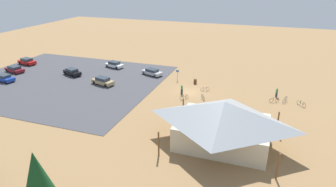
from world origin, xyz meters
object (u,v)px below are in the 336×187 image
(bike_pavilion, at_px, (223,121))
(car_tan_aisle_side, at_px, (103,81))
(car_red_inner_stall, at_px, (27,61))
(visitor_crossing_yard, at_px, (182,89))
(bicycle_black_edge_north, at_px, (184,97))
(bicycle_red_by_bin, at_px, (248,115))
(car_silver_end_stall, at_px, (152,72))
(bicycle_green_near_sign, at_px, (301,104))
(lot_sign, at_px, (177,73))
(bicycle_yellow_front_row, at_px, (231,105))
(car_maroon_far_end, at_px, (15,69))
(visitor_at_bikes, at_px, (277,92))
(bicycle_blue_lone_east, at_px, (203,98))
(pine_far_east, at_px, (37,174))
(bicycle_silver_mid_cluster, at_px, (205,89))
(bicycle_white_yard_left, at_px, (285,100))
(car_white_second_row, at_px, (114,64))
(car_black_front_row, at_px, (72,72))
(car_blue_mid_lot, at_px, (4,78))
(trash_bin, at_px, (195,81))
(bicycle_orange_edge_south, at_px, (274,100))

(bike_pavilion, xyz_separation_m, car_tan_aisle_side, (25.14, -13.44, -2.43))
(car_red_inner_stall, height_order, visitor_crossing_yard, visitor_crossing_yard)
(bicycle_black_edge_north, relative_size, bicycle_red_by_bin, 0.99)
(bicycle_black_edge_north, bearing_deg, bike_pavilion, 125.24)
(car_silver_end_stall, bearing_deg, bicycle_green_near_sign, 167.32)
(lot_sign, height_order, car_tan_aisle_side, lot_sign)
(bike_pavilion, bearing_deg, bicycle_yellow_front_row, -88.60)
(bicycle_green_near_sign, bearing_deg, bike_pavilion, 56.20)
(bicycle_red_by_bin, height_order, car_maroon_far_end, car_maroon_far_end)
(bicycle_yellow_front_row, xyz_separation_m, visitor_at_bikes, (-6.76, -6.79, 0.52))
(lot_sign, bearing_deg, bicycle_blue_lone_east, 131.67)
(pine_far_east, height_order, bicycle_yellow_front_row, pine_far_east)
(lot_sign, xyz_separation_m, car_red_inner_stall, (36.77, 1.34, -0.63))
(bicycle_silver_mid_cluster, distance_m, bicycle_red_by_bin, 11.55)
(bicycle_yellow_front_row, relative_size, visitor_crossing_yard, 0.83)
(pine_far_east, distance_m, bicycle_red_by_bin, 30.17)
(bicycle_silver_mid_cluster, height_order, car_silver_end_stall, car_silver_end_stall)
(bicycle_white_yard_left, xyz_separation_m, visitor_crossing_yard, (17.25, 2.21, 0.51))
(bicycle_black_edge_north, distance_m, car_tan_aisle_side, 16.92)
(car_white_second_row, relative_size, car_black_front_row, 1.00)
(pine_far_east, xyz_separation_m, car_black_front_row, (21.61, -33.31, -3.86))
(bicycle_yellow_front_row, height_order, car_blue_mid_lot, car_blue_mid_lot)
(pine_far_east, relative_size, visitor_at_bikes, 4.02)
(trash_bin, bearing_deg, pine_far_east, 83.70)
(bicycle_red_by_bin, relative_size, bicycle_yellow_front_row, 1.02)
(bicycle_green_near_sign, height_order, car_silver_end_stall, car_silver_end_stall)
(bike_pavilion, height_order, pine_far_east, pine_far_east)
(pine_far_east, height_order, car_maroon_far_end, pine_far_east)
(bicycle_blue_lone_east, height_order, bicycle_orange_edge_south, bicycle_orange_edge_south)
(bicycle_silver_mid_cluster, height_order, visitor_at_bikes, visitor_at_bikes)
(visitor_at_bikes, bearing_deg, bicycle_yellow_front_row, 45.13)
(bicycle_white_yard_left, relative_size, car_white_second_row, 0.37)
(pine_far_east, bearing_deg, bicycle_red_by_bin, -120.37)
(bicycle_orange_edge_south, bearing_deg, car_silver_end_stall, -14.44)
(bicycle_black_edge_north, bearing_deg, visitor_crossing_yard, -63.48)
(bicycle_blue_lone_east, relative_size, bicycle_black_edge_north, 1.07)
(visitor_at_bikes, bearing_deg, bike_pavilion, 70.13)
(lot_sign, xyz_separation_m, bicycle_red_by_bin, (-14.90, 12.04, -1.05))
(pine_far_east, bearing_deg, bicycle_white_yard_left, -121.50)
(bicycle_silver_mid_cluster, xyz_separation_m, bicycle_yellow_front_row, (-5.53, 5.48, -0.00))
(car_black_front_row, bearing_deg, car_maroon_far_end, 10.09)
(bicycle_red_by_bin, height_order, bicycle_orange_edge_south, bicycle_orange_edge_south)
(bicycle_silver_mid_cluster, height_order, car_black_front_row, car_black_front_row)
(bicycle_blue_lone_east, xyz_separation_m, car_tan_aisle_side, (19.88, -0.71, 0.41))
(bicycle_silver_mid_cluster, relative_size, visitor_crossing_yard, 0.85)
(bicycle_yellow_front_row, distance_m, car_blue_mid_lot, 44.56)
(bicycle_green_near_sign, height_order, bicycle_blue_lone_east, bicycle_blue_lone_east)
(bike_pavilion, relative_size, car_red_inner_stall, 2.91)
(car_white_second_row, bearing_deg, bicycle_blue_lone_east, 154.12)
(lot_sign, relative_size, bicycle_black_edge_north, 1.53)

